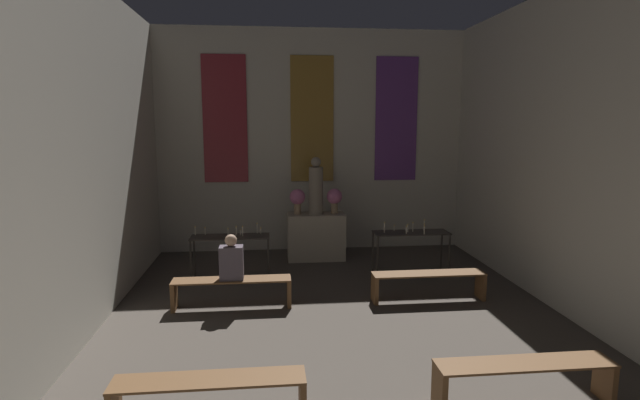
{
  "coord_description": "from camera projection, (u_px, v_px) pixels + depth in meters",
  "views": [
    {
      "loc": [
        -0.98,
        0.12,
        2.85
      ],
      "look_at": [
        0.0,
        9.5,
        1.38
      ],
      "focal_mm": 28.0,
      "sensor_mm": 36.0,
      "label": 1
    }
  ],
  "objects": [
    {
      "name": "wall_back",
      "position": [
        312.0,
        140.0,
        11.09
      ],
      "size": [
        6.99,
        0.16,
        4.87
      ],
      "color": "beige",
      "rests_on": "ground_plane"
    },
    {
      "name": "wall_left",
      "position": [
        31.0,
        163.0,
        5.19
      ],
      "size": [
        0.12,
        11.43,
        4.87
      ],
      "color": "beige",
      "rests_on": "ground_plane"
    },
    {
      "name": "altar",
      "position": [
        316.0,
        236.0,
        10.47
      ],
      "size": [
        1.19,
        0.58,
        0.97
      ],
      "color": "#ADA38E",
      "rests_on": "ground_plane"
    },
    {
      "name": "statue",
      "position": [
        316.0,
        188.0,
        10.31
      ],
      "size": [
        0.29,
        0.29,
        1.18
      ],
      "color": "gray",
      "rests_on": "altar"
    },
    {
      "name": "flower_vase_left",
      "position": [
        297.0,
        198.0,
        10.3
      ],
      "size": [
        0.32,
        0.32,
        0.52
      ],
      "color": "#937A5B",
      "rests_on": "altar"
    },
    {
      "name": "flower_vase_right",
      "position": [
        334.0,
        198.0,
        10.38
      ],
      "size": [
        0.32,
        0.32,
        0.52
      ],
      "color": "#937A5B",
      "rests_on": "altar"
    },
    {
      "name": "candle_rack_left",
      "position": [
        230.0,
        241.0,
        9.07
      ],
      "size": [
        1.42,
        0.49,
        1.01
      ],
      "color": "#332D28",
      "rests_on": "ground_plane"
    },
    {
      "name": "candle_rack_right",
      "position": [
        411.0,
        237.0,
        9.41
      ],
      "size": [
        1.42,
        0.49,
        1.01
      ],
      "color": "#332D28",
      "rests_on": "ground_plane"
    },
    {
      "name": "pew_second_left",
      "position": [
        210.0,
        391.0,
        4.72
      ],
      "size": [
        1.82,
        0.36,
        0.46
      ],
      "color": "brown",
      "rests_on": "ground_plane"
    },
    {
      "name": "pew_second_right",
      "position": [
        524.0,
        374.0,
        5.04
      ],
      "size": [
        1.82,
        0.36,
        0.46
      ],
      "color": "brown",
      "rests_on": "ground_plane"
    },
    {
      "name": "pew_back_left",
      "position": [
        232.0,
        287.0,
        7.72
      ],
      "size": [
        1.82,
        0.36,
        0.46
      ],
      "color": "brown",
      "rests_on": "ground_plane"
    },
    {
      "name": "pew_back_right",
      "position": [
        428.0,
        280.0,
        8.04
      ],
      "size": [
        1.82,
        0.36,
        0.46
      ],
      "color": "brown",
      "rests_on": "ground_plane"
    },
    {
      "name": "person_seated",
      "position": [
        231.0,
        260.0,
        7.65
      ],
      "size": [
        0.36,
        0.24,
        0.71
      ],
      "color": "#564C56",
      "rests_on": "pew_back_left"
    }
  ]
}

